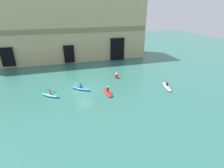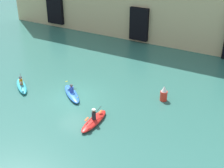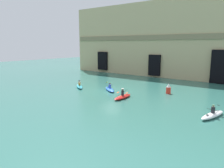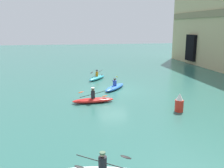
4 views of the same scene
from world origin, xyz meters
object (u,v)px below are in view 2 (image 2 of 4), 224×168
object	(u,v)px
kayak_red	(94,121)
marker_buoy	(164,94)
kayak_cyan	(22,86)
kayak_blue	(72,93)

from	to	relation	value
kayak_red	marker_buoy	size ratio (longest dim) A/B	2.49
kayak_cyan	kayak_red	bearing A→B (deg)	-152.54
kayak_cyan	marker_buoy	bearing A→B (deg)	-123.28
kayak_red	kayak_blue	world-z (taller)	kayak_red
kayak_red	kayak_blue	distance (m)	4.49
kayak_red	kayak_blue	size ratio (longest dim) A/B	1.03
kayak_red	marker_buoy	xyz separation A→B (m)	(3.12, 5.53, 0.37)
kayak_cyan	marker_buoy	world-z (taller)	marker_buoy
kayak_red	kayak_blue	xyz separation A→B (m)	(-3.76, 2.45, -0.01)
kayak_red	marker_buoy	distance (m)	6.36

